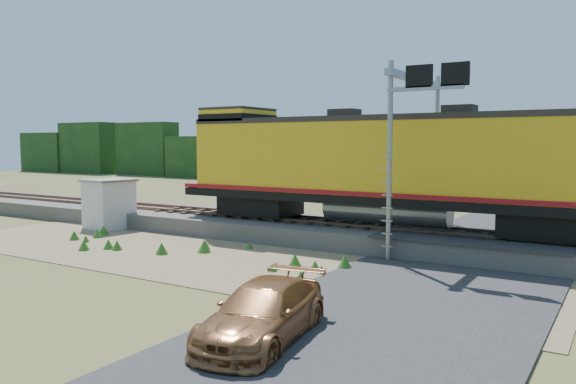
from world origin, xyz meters
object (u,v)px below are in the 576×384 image
Objects in this scene: shed at (109,204)px; car at (263,313)px; locomotive at (380,164)px; signal_gantry at (420,115)px.

shed reaches higher than car.
locomotive is 2.83m from signal_gantry.
car is (2.26, -12.05, -2.83)m from locomotive.
signal_gantry is 12.36m from car.
signal_gantry reaches higher than car.
locomotive is 12.58m from car.
locomotive reaches higher than shed.
shed is 0.58× the size of car.
locomotive is at bearing 91.06° from car.
signal_gantry is (1.89, -0.67, 1.99)m from locomotive.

